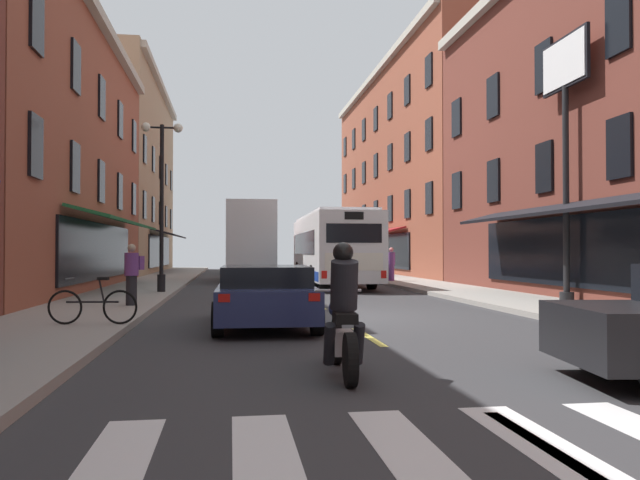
# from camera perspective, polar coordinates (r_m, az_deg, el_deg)

# --- Properties ---
(ground_plane) EXTENTS (34.80, 80.00, 0.10)m
(ground_plane) POSITION_cam_1_polar(r_m,az_deg,el_deg) (14.74, 1.44, -7.26)
(ground_plane) COLOR #333335
(lane_centre_dashes) EXTENTS (0.14, 73.90, 0.01)m
(lane_centre_dashes) POSITION_cam_1_polar(r_m,az_deg,el_deg) (14.49, 1.61, -7.15)
(lane_centre_dashes) COLOR #DBCC4C
(lane_centre_dashes) RESTS_ON ground
(crosswalk_near) EXTENTS (7.10, 2.80, 0.01)m
(crosswalk_near) POSITION_cam_1_polar(r_m,az_deg,el_deg) (5.31, 20.91, -17.88)
(crosswalk_near) COLOR silver
(crosswalk_near) RESTS_ON ground
(sidewalk_left) EXTENTS (3.00, 80.00, 0.14)m
(sidewalk_left) POSITION_cam_1_polar(r_m,az_deg,el_deg) (14.92, -21.67, -6.65)
(sidewalk_left) COLOR gray
(sidewalk_left) RESTS_ON ground
(sidewalk_right) EXTENTS (3.00, 80.00, 0.14)m
(sidewalk_right) POSITION_cam_1_polar(r_m,az_deg,el_deg) (16.76, 21.86, -6.02)
(sidewalk_right) COLOR gray
(sidewalk_right) RESTS_ON ground
(billboard_sign) EXTENTS (0.40, 2.37, 7.59)m
(billboard_sign) POSITION_cam_1_polar(r_m,az_deg,el_deg) (19.47, 21.71, 11.54)
(billboard_sign) COLOR black
(billboard_sign) RESTS_ON sidewalk_right
(transit_bus) EXTENTS (2.79, 11.10, 3.20)m
(transit_bus) POSITION_cam_1_polar(r_m,az_deg,el_deg) (27.93, 1.11, -0.77)
(transit_bus) COLOR silver
(transit_bus) RESTS_ON ground
(box_truck) EXTENTS (2.53, 7.22, 3.99)m
(box_truck) POSITION_cam_1_polar(r_m,az_deg,el_deg) (32.37, -6.46, -0.12)
(box_truck) COLOR #B21E19
(box_truck) RESTS_ON ground
(sedan_near) EXTENTS (2.09, 4.45, 1.25)m
(sedan_near) POSITION_cam_1_polar(r_m,az_deg,el_deg) (12.78, -5.10, -5.05)
(sedan_near) COLOR navy
(sedan_near) RESTS_ON ground
(sedan_mid) EXTENTS (1.94, 4.50, 1.38)m
(sedan_mid) POSITION_cam_1_polar(r_m,az_deg,el_deg) (43.06, -7.06, -2.15)
(sedan_mid) COLOR silver
(sedan_mid) RESTS_ON ground
(motorcycle_rider) EXTENTS (0.62, 2.07, 1.66)m
(motorcycle_rider) POSITION_cam_1_polar(r_m,az_deg,el_deg) (7.79, 2.15, -7.22)
(motorcycle_rider) COLOR black
(motorcycle_rider) RESTS_ON ground
(bicycle_near) EXTENTS (1.71, 0.48, 0.91)m
(bicycle_near) POSITION_cam_1_polar(r_m,az_deg,el_deg) (12.71, -20.23, -5.69)
(bicycle_near) COLOR black
(bicycle_near) RESTS_ON sidewalk_left
(pedestrian_near) EXTENTS (0.48, 0.51, 1.60)m
(pedestrian_near) POSITION_cam_1_polar(r_m,az_deg,el_deg) (16.83, -16.94, -2.92)
(pedestrian_near) COLOR black
(pedestrian_near) RESTS_ON sidewalk_left
(pedestrian_mid) EXTENTS (0.36, 0.36, 1.58)m
(pedestrian_mid) POSITION_cam_1_polar(r_m,az_deg,el_deg) (29.56, 6.60, -2.20)
(pedestrian_mid) COLOR #66387F
(pedestrian_mid) RESTS_ON sidewalk_right
(street_lamp_twin) EXTENTS (1.42, 0.32, 5.88)m
(street_lamp_twin) POSITION_cam_1_polar(r_m,az_deg,el_deg) (22.23, -14.40, 3.73)
(street_lamp_twin) COLOR black
(street_lamp_twin) RESTS_ON sidewalk_left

